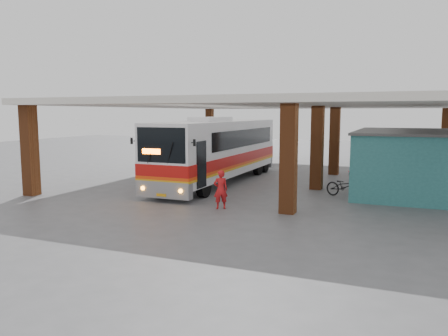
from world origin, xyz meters
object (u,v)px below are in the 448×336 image
Objects in this scene: motorcycle at (345,186)px; red_chair at (354,170)px; coach_bus at (218,150)px; pedestrian at (221,190)px.

motorcycle is 7.63m from red_chair.
coach_bus reaches higher than red_chair.
pedestrian reaches higher than motorcycle.
coach_bus is 7.93× the size of pedestrian.
coach_bus is 7.69m from motorcycle.
coach_bus is at bearing -158.06° from red_chair.
motorcycle is 2.33× the size of red_chair.
pedestrian is at bearing -65.97° from coach_bus.
red_chair is (6.96, 5.75, -1.47)m from coach_bus.
coach_bus is at bearing -99.34° from pedestrian.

